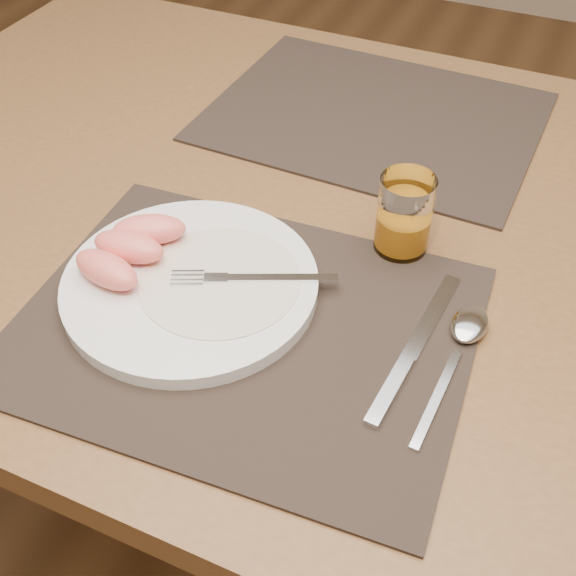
% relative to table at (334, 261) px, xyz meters
% --- Properties ---
extents(ground, '(5.00, 5.00, 0.00)m').
position_rel_table_xyz_m(ground, '(0.00, 0.00, -0.67)').
color(ground, brown).
rests_on(ground, ground).
extents(table, '(1.40, 0.90, 0.75)m').
position_rel_table_xyz_m(table, '(0.00, 0.00, 0.00)').
color(table, brown).
rests_on(table, ground).
extents(placemat_near, '(0.47, 0.37, 0.00)m').
position_rel_table_xyz_m(placemat_near, '(-0.02, -0.22, 0.09)').
color(placemat_near, '#2E241D').
rests_on(placemat_near, table).
extents(placemat_far, '(0.46, 0.36, 0.00)m').
position_rel_table_xyz_m(placemat_far, '(-0.03, 0.22, 0.09)').
color(placemat_far, '#2E241D').
rests_on(placemat_far, table).
extents(plate, '(0.27, 0.27, 0.02)m').
position_rel_table_xyz_m(plate, '(-0.09, -0.20, 0.10)').
color(plate, white).
rests_on(plate, placemat_near).
extents(plate_dressing, '(0.17, 0.17, 0.00)m').
position_rel_table_xyz_m(plate_dressing, '(-0.06, -0.19, 0.10)').
color(plate_dressing, white).
rests_on(plate_dressing, plate).
extents(fork, '(0.17, 0.09, 0.00)m').
position_rel_table_xyz_m(fork, '(-0.04, -0.18, 0.11)').
color(fork, silver).
rests_on(fork, plate).
extents(knife, '(0.03, 0.22, 0.01)m').
position_rel_table_xyz_m(knife, '(0.15, -0.20, 0.09)').
color(knife, silver).
rests_on(knife, placemat_near).
extents(spoon, '(0.04, 0.19, 0.01)m').
position_rel_table_xyz_m(spoon, '(0.19, -0.15, 0.09)').
color(spoon, silver).
rests_on(spoon, placemat_near).
extents(juice_glass, '(0.06, 0.06, 0.09)m').
position_rel_table_xyz_m(juice_glass, '(0.09, -0.04, 0.13)').
color(juice_glass, white).
rests_on(juice_glass, placemat_near).
extents(grapefruit_wedges, '(0.09, 0.13, 0.03)m').
position_rel_table_xyz_m(grapefruit_wedges, '(-0.16, -0.20, 0.12)').
color(grapefruit_wedges, '#FF7A68').
rests_on(grapefruit_wedges, plate).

